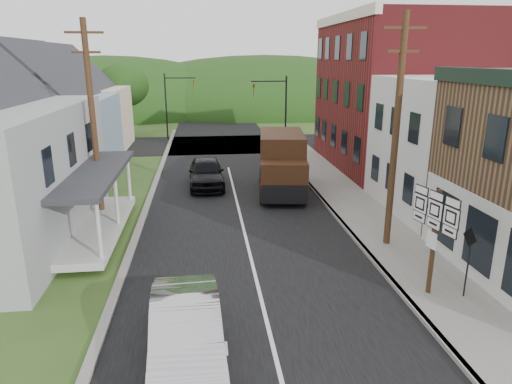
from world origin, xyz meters
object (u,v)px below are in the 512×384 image
object	(u,v)px
delivery_van	(282,164)
silver_sedan	(186,333)
warning_sign	(469,253)
dark_sedan	(206,173)
route_sign_cluster	(434,227)

from	to	relation	value
delivery_van	silver_sedan	bearing A→B (deg)	-101.56
silver_sedan	warning_sign	size ratio (longest dim) A/B	2.14
silver_sedan	dark_sedan	bearing A→B (deg)	84.60
silver_sedan	route_sign_cluster	bearing A→B (deg)	14.60
silver_sedan	warning_sign	bearing A→B (deg)	10.43
dark_sedan	warning_sign	bearing A→B (deg)	-62.39
dark_sedan	delivery_van	bearing A→B (deg)	-24.34
dark_sedan	delivery_van	world-z (taller)	delivery_van
route_sign_cluster	delivery_van	bearing A→B (deg)	90.02
silver_sedan	delivery_van	world-z (taller)	delivery_van
delivery_van	route_sign_cluster	distance (m)	12.48
delivery_van	warning_sign	xyz separation A→B (m)	(3.66, -12.53, -0.06)
warning_sign	dark_sedan	bearing A→B (deg)	113.03
delivery_van	warning_sign	distance (m)	13.05
dark_sedan	warning_sign	xyz separation A→B (m)	(7.88, -14.33, 0.78)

